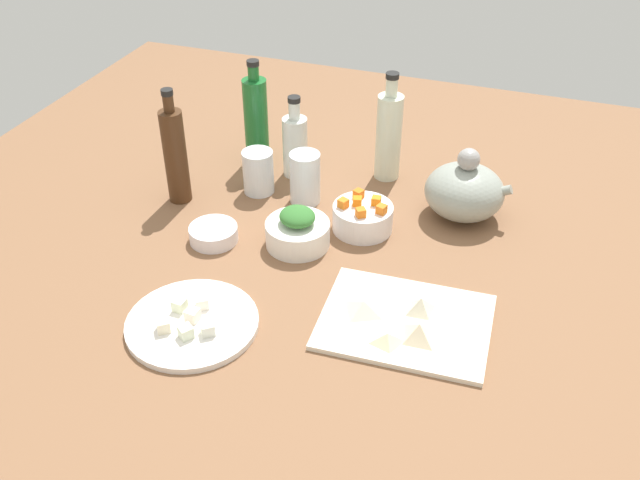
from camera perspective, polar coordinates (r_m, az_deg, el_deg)
The scene contains 30 objects.
tabletop at distance 141.24cm, azimuth 0.00°, elevation -2.14°, with size 190.00×190.00×3.00cm, color brown.
cutting_board at distance 126.71cm, azimuth 6.83°, elevation -6.52°, with size 29.37×22.44×1.00cm, color white.
plate_tofu at distance 127.37cm, azimuth -10.17°, elevation -6.58°, with size 23.29×23.29×1.20cm, color white.
bowl_greens at distance 143.35cm, azimuth -1.80°, elevation 0.50°, with size 13.00×13.00×5.14cm, color white.
bowl_carrots at distance 147.99cm, azimuth 3.43°, elevation 1.79°, with size 12.51×12.51×5.51cm, color white.
bowl_small_side at distance 146.55cm, azimuth -8.50°, elevation 0.50°, with size 9.90×9.90×3.23cm, color white.
teapot at distance 153.30cm, azimuth 11.48°, elevation 3.88°, with size 18.19×16.01×15.95cm.
bottle_0 at distance 164.79cm, azimuth -2.01°, elevation 7.67°, with size 5.72×5.72×19.45cm.
bottle_1 at distance 169.08cm, azimuth -5.13°, elevation 9.54°, with size 5.65×5.65×25.50cm.
bottle_2 at distance 163.14cm, azimuth 5.52°, elevation 8.37°, with size 5.83×5.83×25.41cm.
bottle_3 at distance 156.45cm, azimuth -11.50°, elevation 6.72°, with size 4.98×4.98×26.06cm.
drinking_glass_0 at distance 159.91cm, azimuth -4.96°, elevation 5.45°, with size 6.90×6.90×9.94cm, color white.
drinking_glass_1 at distance 155.37cm, azimuth -1.21°, elevation 4.98°, with size 6.69×6.69×11.65cm, color white.
carrot_cube_0 at distance 146.40cm, azimuth 3.00°, elevation 3.11°, with size 1.80×1.80×1.80cm, color orange.
carrot_cube_1 at distance 146.83cm, azimuth 4.52°, elevation 3.14°, with size 1.80×1.80×1.80cm, color orange.
carrot_cube_2 at distance 142.95cm, azimuth 3.27°, elevation 2.21°, with size 1.80×1.80×1.80cm, color orange.
carrot_cube_3 at distance 145.69cm, azimuth 1.87°, elevation 2.96°, with size 1.80×1.80×1.80cm, color orange.
carrot_cube_4 at distance 148.85cm, azimuth 3.10°, elevation 3.70°, with size 1.80×1.80×1.80cm, color orange.
carrot_cube_5 at distance 144.25cm, azimuth 4.94°, elevation 2.46°, with size 1.80×1.80×1.80cm, color orange.
chopped_greens_mound at distance 140.99cm, azimuth -1.83°, elevation 1.89°, with size 7.47×7.05×3.22cm, color #33712E.
tofu_cube_0 at distance 123.36cm, azimuth -8.95°, elevation -7.03°, with size 2.20×2.20×2.20cm, color silver.
tofu_cube_1 at distance 125.35cm, azimuth -12.42°, elevation -6.70°, with size 2.20×2.20×2.20cm, color #F9EDCA.
tofu_cube_2 at distance 126.46cm, azimuth -10.16°, elevation -5.92°, with size 2.20×2.20×2.20cm, color white.
tofu_cube_3 at distance 128.75cm, azimuth -9.40°, elevation -4.93°, with size 2.20×2.20×2.20cm, color white.
tofu_cube_4 at distance 123.41cm, azimuth -10.67°, elevation -7.24°, with size 2.20×2.20×2.20cm, color #E5EECB.
tofu_cube_5 at distance 128.92cm, azimuth -11.16°, elevation -5.11°, with size 2.20×2.20×2.20cm, color #E8F0CC.
dumpling_0 at distance 126.87cm, azimuth 3.51°, elevation -5.29°, with size 5.85×5.80×2.13cm, color beige.
dumpling_1 at distance 127.49cm, azimuth 8.06°, elevation -5.14°, with size 4.47×4.06×3.01cm, color beige.
dumpling_2 at distance 122.26cm, azimuth 7.92°, elevation -7.21°, with size 5.43×4.89×3.12cm, color beige.
dumpling_3 at distance 121.20cm, azimuth 5.40°, elevation -7.80°, with size 4.59×3.94×2.01cm, color beige.
Camera 1 is at (37.38, -105.18, 88.04)cm, focal length 40.04 mm.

